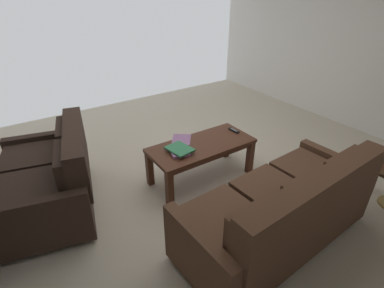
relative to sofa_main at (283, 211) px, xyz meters
The scene contains 8 objects.
ground_plane 1.44m from the sofa_main, 92.03° to the right, with size 5.76×5.62×0.01m, color beige.
wall_left 3.38m from the sofa_main, 154.61° to the right, with size 0.12×5.62×2.65m, color white.
sofa_main is the anchor object (origin of this frame).
loveseat_near 2.28m from the sofa_main, 46.40° to the right, with size 1.15×1.51×0.88m.
coffee_table 1.22m from the sofa_main, 90.27° to the right, with size 1.23×0.55×0.48m.
book_stack 1.26m from the sofa_main, 75.87° to the right, with size 0.27×0.32×0.05m.
tv_remote 1.38m from the sofa_main, 112.67° to the right, with size 0.05×0.16×0.02m.
loose_magazine 1.45m from the sofa_main, 84.65° to the right, with size 0.21×0.27×0.01m, color #996699.
Camera 1 is at (1.78, 2.56, 2.13)m, focal length 27.54 mm.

